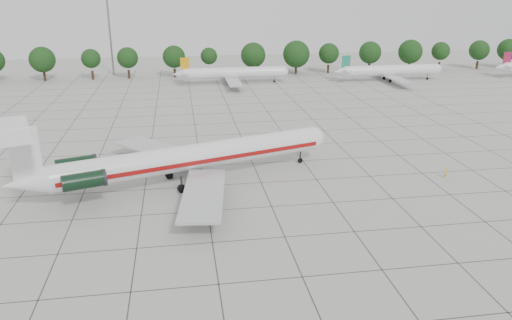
# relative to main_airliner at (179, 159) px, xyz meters

# --- Properties ---
(ground) EXTENTS (260.00, 260.00, 0.00)m
(ground) POSITION_rel_main_airliner_xyz_m (11.25, -1.17, -3.76)
(ground) COLOR #A7A6A0
(ground) RESTS_ON ground
(apron_joints) EXTENTS (170.00, 170.00, 0.02)m
(apron_joints) POSITION_rel_main_airliner_xyz_m (11.25, 13.83, -3.75)
(apron_joints) COLOR #383838
(apron_joints) RESTS_ON ground
(main_airliner) EXTENTS (44.42, 33.96, 10.64)m
(main_airliner) POSITION_rel_main_airliner_xyz_m (0.00, 0.00, 0.00)
(main_airliner) COLOR silver
(main_airliner) RESTS_ON ground
(ground_crew) EXTENTS (0.70, 0.69, 1.64)m
(ground_crew) POSITION_rel_main_airliner_xyz_m (37.68, -3.36, -2.94)
(ground_crew) COLOR yellow
(ground_crew) RESTS_ON ground
(bg_airliner_c) EXTENTS (28.24, 27.20, 7.40)m
(bg_airliner_c) POSITION_rel_main_airliner_xyz_m (15.67, 71.52, -0.85)
(bg_airliner_c) COLOR silver
(bg_airliner_c) RESTS_ON ground
(bg_airliner_d) EXTENTS (28.24, 27.20, 7.40)m
(bg_airliner_d) POSITION_rel_main_airliner_xyz_m (59.96, 68.64, -0.85)
(bg_airliner_d) COLOR silver
(bg_airliner_d) RESTS_ON ground
(tree_line) EXTENTS (249.86, 8.44, 10.22)m
(tree_line) POSITION_rel_main_airliner_xyz_m (-0.43, 83.83, 2.22)
(tree_line) COLOR #332114
(tree_line) RESTS_ON ground
(floodlight_mast) EXTENTS (1.60, 1.60, 25.45)m
(floodlight_mast) POSITION_rel_main_airliner_xyz_m (-18.75, 90.83, 10.53)
(floodlight_mast) COLOR slate
(floodlight_mast) RESTS_ON ground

